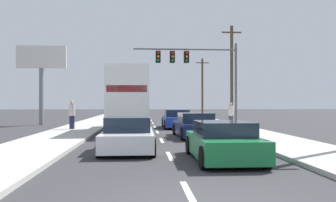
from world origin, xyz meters
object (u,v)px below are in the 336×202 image
(car_navy, at_px, (195,126))
(roadside_billboard, at_px, (41,68))
(utility_pole_far, at_px, (202,86))
(car_white, at_px, (128,135))
(car_blue, at_px, (177,120))
(utility_pole_mid, at_px, (232,73))
(pedestrian_near_corner, at_px, (231,115))
(traffic_signal_mast, at_px, (189,62))
(car_green, at_px, (223,142))
(box_truck, at_px, (129,98))
(pedestrian_mid_block, at_px, (72,115))

(car_navy, height_order, roadside_billboard, roadside_billboard)
(car_navy, distance_m, utility_pole_far, 32.61)
(car_white, xyz_separation_m, car_blue, (2.99, 12.09, 0.03))
(utility_pole_mid, height_order, pedestrian_near_corner, utility_pole_mid)
(utility_pole_far, bearing_deg, traffic_signal_mast, -102.43)
(car_green, xyz_separation_m, roadside_billboard, (-10.75, 18.98, 4.04))
(car_green, bearing_deg, box_truck, 106.75)
(box_truck, bearing_deg, roadside_billboard, 133.41)
(car_green, distance_m, utility_pole_far, 40.09)
(car_navy, bearing_deg, car_green, -91.77)
(car_navy, distance_m, car_green, 7.58)
(car_blue, xyz_separation_m, pedestrian_mid_block, (-6.92, -2.45, 0.44))
(car_white, height_order, pedestrian_near_corner, pedestrian_near_corner)
(utility_pole_far, bearing_deg, pedestrian_mid_block, -115.40)
(car_green, bearing_deg, utility_pole_mid, 75.20)
(pedestrian_mid_block, bearing_deg, pedestrian_near_corner, 4.64)
(pedestrian_near_corner, bearing_deg, car_green, -104.99)
(pedestrian_mid_block, bearing_deg, box_truck, -15.69)
(car_navy, relative_size, pedestrian_near_corner, 2.63)
(car_navy, bearing_deg, roadside_billboard, 133.92)
(car_green, relative_size, traffic_signal_mast, 0.47)
(car_navy, height_order, car_green, car_navy)
(car_blue, xyz_separation_m, utility_pole_far, (6.03, 24.83, 3.57))
(pedestrian_near_corner, height_order, pedestrian_mid_block, pedestrian_mid_block)
(utility_pole_far, bearing_deg, utility_pole_mid, -91.06)
(pedestrian_near_corner, bearing_deg, traffic_signal_mast, 110.43)
(car_blue, relative_size, utility_pole_mid, 0.48)
(utility_pole_mid, bearing_deg, pedestrian_near_corner, -104.49)
(car_green, distance_m, pedestrian_mid_block, 14.06)
(car_green, relative_size, utility_pole_mid, 0.46)
(utility_pole_far, bearing_deg, car_navy, -100.19)
(car_green, bearing_deg, car_white, 140.01)
(roadside_billboard, bearing_deg, car_white, -64.90)
(car_white, bearing_deg, car_green, -39.99)
(car_white, relative_size, car_blue, 1.10)
(car_navy, relative_size, car_green, 1.08)
(utility_pole_far, bearing_deg, box_truck, -108.25)
(utility_pole_mid, distance_m, pedestrian_mid_block, 15.96)
(car_blue, relative_size, car_green, 1.04)
(pedestrian_near_corner, distance_m, pedestrian_mid_block, 10.51)
(roadside_billboard, bearing_deg, car_blue, -22.10)
(utility_pole_far, distance_m, pedestrian_near_corner, 26.74)
(car_blue, xyz_separation_m, roadside_billboard, (-10.68, 4.34, 4.02))
(box_truck, distance_m, pedestrian_mid_block, 3.91)
(utility_pole_mid, height_order, roadside_billboard, utility_pole_mid)
(utility_pole_far, relative_size, pedestrian_mid_block, 4.52)
(traffic_signal_mast, height_order, utility_pole_far, utility_pole_far)
(traffic_signal_mast, height_order, utility_pole_mid, utility_pole_mid)
(box_truck, distance_m, pedestrian_near_corner, 7.20)
(car_green, xyz_separation_m, utility_pole_mid, (5.63, 21.32, 3.99))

